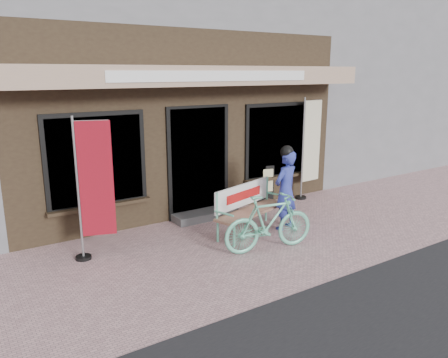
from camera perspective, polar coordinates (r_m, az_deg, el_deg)
ground at (r=7.32m, az=4.57°, el=-8.88°), size 70.00×70.00×0.00m
storefront at (r=11.10m, az=-11.39°, el=14.46°), size 7.00×6.77×6.00m
neighbor_right_near at (r=16.65m, az=16.92°, el=13.20°), size 10.00×7.00×5.60m
bench at (r=7.82m, az=3.13°, el=-3.35°), size 1.66×0.86×0.87m
person at (r=7.99m, az=8.05°, el=-1.23°), size 0.60×0.47×1.55m
bicycle at (r=7.08m, az=5.91°, el=-5.67°), size 1.61×0.71×0.94m
nobori_red at (r=6.83m, az=-16.69°, el=-1.01°), size 0.65×0.33×2.21m
nobori_cream at (r=10.05m, az=11.16°, el=4.18°), size 0.67×0.26×2.29m
menu_stand at (r=9.65m, az=5.34°, el=-0.61°), size 0.42×0.19×0.83m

